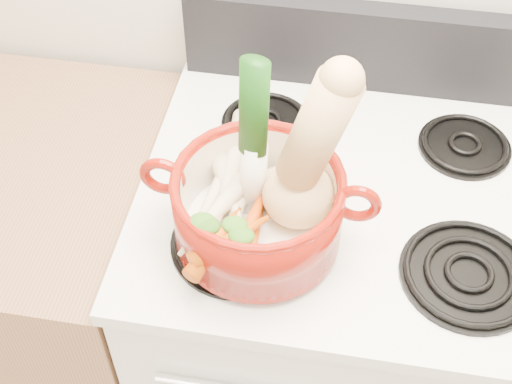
% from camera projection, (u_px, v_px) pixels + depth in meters
% --- Properties ---
extents(stove_body, '(0.76, 0.65, 0.92)m').
position_uv_depth(stove_body, '(335.00, 331.00, 1.64)').
color(stove_body, silver).
rests_on(stove_body, floor).
extents(cooktop, '(0.78, 0.67, 0.03)m').
position_uv_depth(cooktop, '(357.00, 195.00, 1.29)').
color(cooktop, silver).
rests_on(cooktop, stove_body).
extents(control_backsplash, '(0.76, 0.05, 0.18)m').
position_uv_depth(control_backsplash, '(374.00, 48.00, 1.41)').
color(control_backsplash, black).
rests_on(control_backsplash, cooktop).
extents(burner_front_left, '(0.22, 0.22, 0.02)m').
position_uv_depth(burner_front_left, '(237.00, 241.00, 1.19)').
color(burner_front_left, black).
rests_on(burner_front_left, cooktop).
extents(burner_front_right, '(0.22, 0.22, 0.02)m').
position_uv_depth(burner_front_right, '(469.00, 273.00, 1.15)').
color(burner_front_right, black).
rests_on(burner_front_right, cooktop).
extents(burner_back_left, '(0.17, 0.17, 0.02)m').
position_uv_depth(burner_back_left, '(266.00, 121.00, 1.39)').
color(burner_back_left, black).
rests_on(burner_back_left, cooktop).
extents(burner_back_right, '(0.17, 0.17, 0.02)m').
position_uv_depth(burner_back_right, '(465.00, 144.00, 1.34)').
color(burner_back_right, black).
rests_on(burner_back_right, cooktop).
extents(dutch_oven, '(0.28, 0.28, 0.13)m').
position_uv_depth(dutch_oven, '(258.00, 209.00, 1.14)').
color(dutch_oven, maroon).
rests_on(dutch_oven, burner_front_left).
extents(pot_handle_left, '(0.08, 0.02, 0.08)m').
position_uv_depth(pot_handle_left, '(163.00, 176.00, 1.12)').
color(pot_handle_left, maroon).
rests_on(pot_handle_left, dutch_oven).
extents(pot_handle_right, '(0.08, 0.02, 0.08)m').
position_uv_depth(pot_handle_right, '(357.00, 204.00, 1.08)').
color(pot_handle_right, maroon).
rests_on(pot_handle_right, dutch_oven).
extents(squash, '(0.21, 0.14, 0.32)m').
position_uv_depth(squash, '(305.00, 153.00, 1.07)').
color(squash, tan).
rests_on(squash, dutch_oven).
extents(leek, '(0.06, 0.08, 0.31)m').
position_uv_depth(leek, '(253.00, 139.00, 1.08)').
color(leek, white).
rests_on(leek, dutch_oven).
extents(ginger, '(0.09, 0.08, 0.05)m').
position_uv_depth(ginger, '(283.00, 182.00, 1.20)').
color(ginger, tan).
rests_on(ginger, dutch_oven).
extents(parsnip_0, '(0.04, 0.21, 0.06)m').
position_uv_depth(parsnip_0, '(237.00, 207.00, 1.16)').
color(parsnip_0, beige).
rests_on(parsnip_0, dutch_oven).
extents(parsnip_1, '(0.08, 0.18, 0.05)m').
position_uv_depth(parsnip_1, '(211.00, 200.00, 1.16)').
color(parsnip_1, '#EEE3C2').
rests_on(parsnip_1, dutch_oven).
extents(parsnip_2, '(0.11, 0.17, 0.05)m').
position_uv_depth(parsnip_2, '(231.00, 196.00, 1.16)').
color(parsnip_2, beige).
rests_on(parsnip_2, dutch_oven).
extents(parsnip_3, '(0.11, 0.17, 0.05)m').
position_uv_depth(parsnip_3, '(213.00, 215.00, 1.13)').
color(parsnip_3, '#F0E8C3').
rests_on(parsnip_3, dutch_oven).
extents(parsnip_4, '(0.05, 0.24, 0.07)m').
position_uv_depth(parsnip_4, '(232.00, 168.00, 1.18)').
color(parsnip_4, beige).
rests_on(parsnip_4, dutch_oven).
extents(carrot_0, '(0.04, 0.15, 0.04)m').
position_uv_depth(carrot_0, '(253.00, 235.00, 1.13)').
color(carrot_0, '#BA5509').
rests_on(carrot_0, dutch_oven).
extents(carrot_1, '(0.08, 0.15, 0.04)m').
position_uv_depth(carrot_1, '(216.00, 242.00, 1.11)').
color(carrot_1, '#B95509').
rests_on(carrot_1, dutch_oven).
extents(carrot_2, '(0.06, 0.16, 0.04)m').
position_uv_depth(carrot_2, '(253.00, 218.00, 1.13)').
color(carrot_2, '#B83309').
rests_on(carrot_2, dutch_oven).
extents(carrot_3, '(0.12, 0.12, 0.04)m').
position_uv_depth(carrot_3, '(231.00, 240.00, 1.10)').
color(carrot_3, '#D75B0A').
rests_on(carrot_3, dutch_oven).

